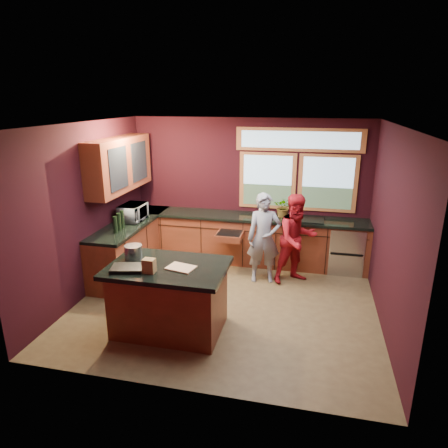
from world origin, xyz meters
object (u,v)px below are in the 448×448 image
(island, at_px, (169,298))
(person_red, at_px, (297,239))
(stock_pot, at_px, (133,252))
(cutting_board, at_px, (181,268))
(person_grey, at_px, (264,238))

(island, distance_m, person_red, 2.49)
(stock_pot, bearing_deg, island, -15.26)
(island, xyz_separation_m, stock_pot, (-0.55, 0.15, 0.56))
(person_red, xyz_separation_m, cutting_board, (-1.38, -1.96, 0.18))
(person_red, relative_size, stock_pot, 6.43)
(person_red, bearing_deg, stock_pot, -174.31)
(island, height_order, person_red, person_red)
(person_grey, xyz_separation_m, cutting_board, (-0.84, -1.86, 0.18))
(island, bearing_deg, stock_pot, 164.74)
(cutting_board, distance_m, stock_pot, 0.78)
(person_red, height_order, stock_pot, person_red)
(stock_pot, bearing_deg, person_grey, 46.31)
(person_red, distance_m, cutting_board, 2.40)
(person_grey, relative_size, stock_pot, 6.46)
(person_grey, height_order, cutting_board, person_grey)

